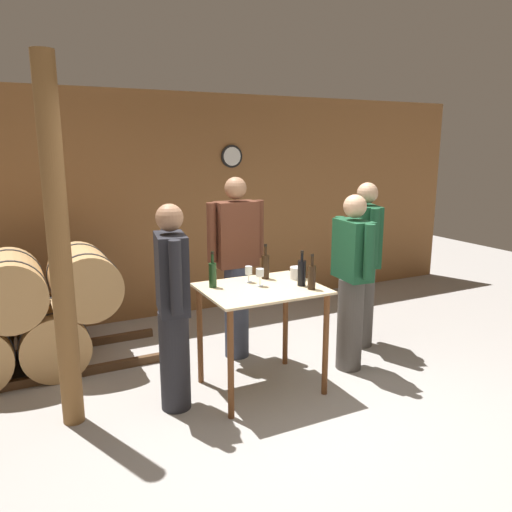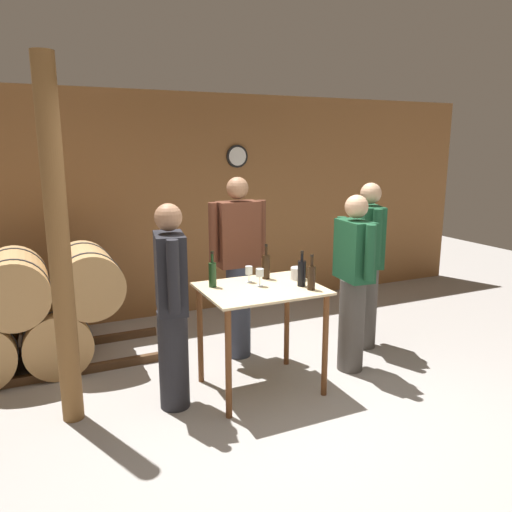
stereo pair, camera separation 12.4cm
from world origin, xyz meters
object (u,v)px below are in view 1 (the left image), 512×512
Objects in this scene: wine_bottle_right at (312,276)px; ice_bucket at (297,273)px; person_visitor_bearded at (364,262)px; wooden_post at (59,250)px; wine_bottle_left at (265,266)px; person_visitor_near_door at (173,304)px; wine_bottle_center at (302,272)px; wine_glass_near_left at (249,271)px; wine_bottle_far_left at (213,274)px; person_visitor_with_scarf at (352,279)px; wine_glass_near_center at (260,273)px; person_host at (236,264)px.

wine_bottle_right reaches higher than ice_bucket.
wine_bottle_right is 0.17× the size of person_visitor_bearded.
wine_bottle_left is at bearing 2.41° from wooden_post.
person_visitor_bearded reaches higher than person_visitor_near_door.
person_visitor_bearded is (1.06, 0.49, -0.12)m from wine_bottle_center.
wine_glass_near_left is 0.45m from ice_bucket.
person_visitor_near_door is (-0.93, -0.22, -0.16)m from wine_bottle_left.
person_visitor_near_door is (-1.11, 0.24, -0.15)m from wine_bottle_right.
wine_bottle_far_left is 0.34m from wine_glass_near_left.
wine_bottle_right is 2.09× the size of wine_glass_near_left.
ice_bucket is 0.08× the size of person_visitor_with_scarf.
wine_glass_near_left is (1.51, 0.03, -0.33)m from wooden_post.
wine_glass_near_center is at bearing 2.06° from person_visitor_near_door.
wine_bottle_right is 0.18× the size of person_visitor_with_scarf.
wooden_post is 1.77m from person_host.
wine_bottle_left is 1.03× the size of wine_bottle_center.
wine_bottle_far_left is 0.82m from wine_bottle_right.
wine_glass_near_left is at bearing 0.65° from wine_bottle_far_left.
wine_glass_near_left is at bearing 168.00° from ice_bucket.
wine_glass_near_center is at bearing -77.92° from wine_glass_near_left.
person_visitor_near_door is at bearing -166.42° from wine_bottle_left.
wine_bottle_far_left is 2.01× the size of wine_glass_near_center.
wine_glass_near_center is (0.37, -0.15, -0.00)m from wine_bottle_far_left.
wine_glass_near_center is (-0.15, -0.20, -0.01)m from wine_bottle_left.
person_host reaches higher than wine_bottle_center.
person_host is (1.64, 0.56, -0.40)m from wooden_post.
person_visitor_near_door is (-0.74, -0.18, -0.14)m from wine_glass_near_left.
wine_bottle_right is at bearing -159.20° from person_visitor_with_scarf.
wine_bottle_far_left is at bearing -174.72° from wine_bottle_left.
person_host is at bearing 97.58° from wine_bottle_left.
wooden_post reaches higher than wine_bottle_center.
wine_glass_near_center is (0.03, -0.15, 0.01)m from wine_glass_near_left.
wine_glass_near_center is 0.09× the size of person_visitor_bearded.
person_host is (0.46, 0.54, -0.08)m from wine_bottle_far_left.
ice_bucket is at bearing 4.22° from person_visitor_near_door.
ice_bucket is at bearing 68.19° from wine_bottle_center.
ice_bucket is 0.08× the size of person_visitor_bearded.
wine_glass_near_left is at bearing 102.08° from wine_glass_near_center.
ice_bucket is 0.08× the size of person_visitor_near_door.
wine_bottle_left is at bearing 5.28° from wine_bottle_far_left.
wine_bottle_left is 0.50m from wine_bottle_right.
person_visitor_near_door is (-1.10, 0.11, -0.16)m from wine_bottle_center.
wine_bottle_far_left is 0.18× the size of person_visitor_with_scarf.
wine_bottle_left is at bearing 116.51° from wine_bottle_center.
wooden_post is 1.73m from wine_bottle_left.
wine_bottle_center is at bearing 97.64° from wine_bottle_right.
wooden_post reaches higher than person_host.
wine_bottle_center is at bearing -111.81° from ice_bucket.
person_visitor_with_scarf is (0.83, -0.74, -0.08)m from person_host.
person_visitor_near_door is at bearing -175.78° from ice_bucket.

